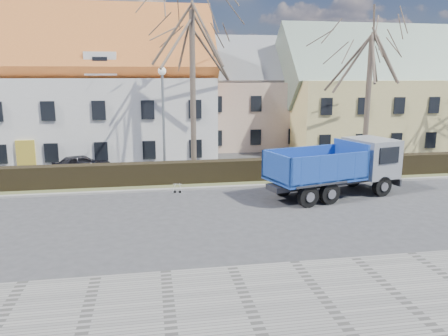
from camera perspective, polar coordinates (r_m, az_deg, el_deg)
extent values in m
plane|color=#333335|center=(21.12, 3.90, -5.68)|extent=(120.00, 120.00, 0.00)
cube|color=gray|center=(13.63, 12.67, -16.18)|extent=(80.00, 5.00, 0.08)
cube|color=gray|center=(25.42, 1.47, -2.45)|extent=(80.00, 0.30, 0.12)
cube|color=#494F2C|center=(26.95, 0.81, -1.64)|extent=(80.00, 3.00, 0.10)
cube|color=black|center=(26.62, 0.89, -0.48)|extent=(60.00, 0.90, 1.30)
imported|color=black|center=(30.36, -18.05, 0.48)|extent=(4.11, 2.87, 1.30)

